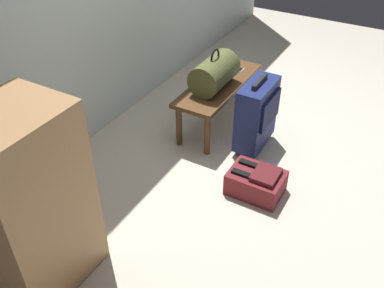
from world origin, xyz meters
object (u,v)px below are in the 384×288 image
at_px(cell_phone, 235,68).
at_px(backpack_maroon, 256,182).
at_px(bench, 219,89).
at_px(suitcase_upright_navy, 257,114).
at_px(side_cabinet, 29,205).
at_px(duffel_bag_olive, 214,73).

xyz_separation_m(cell_phone, backpack_maroon, (-0.98, -0.64, -0.31)).
bearing_deg(cell_phone, bench, 178.45).
distance_m(bench, backpack_maroon, 0.96).
relative_size(suitcase_upright_navy, side_cabinet, 0.56).
bearing_deg(suitcase_upright_navy, duffel_bag_olive, 79.97).
height_order(suitcase_upright_navy, backpack_maroon, suitcase_upright_navy).
bearing_deg(duffel_bag_olive, suitcase_upright_navy, -100.03).
bearing_deg(side_cabinet, cell_phone, -3.55).
height_order(suitcase_upright_navy, side_cabinet, side_cabinet).
distance_m(backpack_maroon, side_cabinet, 1.54).
bearing_deg(cell_phone, duffel_bag_olive, 178.80).
distance_m(bench, cell_phone, 0.31).
xyz_separation_m(bench, backpack_maroon, (-0.67, -0.65, -0.24)).
bearing_deg(suitcase_upright_navy, side_cabinet, 162.57).
height_order(duffel_bag_olive, suitcase_upright_navy, duffel_bag_olive).
distance_m(suitcase_upright_navy, side_cabinet, 1.85).
distance_m(duffel_bag_olive, suitcase_upright_navy, 0.48).
bearing_deg(side_cabinet, suitcase_upright_navy, -17.43).
bearing_deg(duffel_bag_olive, cell_phone, -1.20).
relative_size(backpack_maroon, side_cabinet, 0.35).
bearing_deg(duffel_bag_olive, backpack_maroon, -131.72).
height_order(bench, duffel_bag_olive, duffel_bag_olive).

